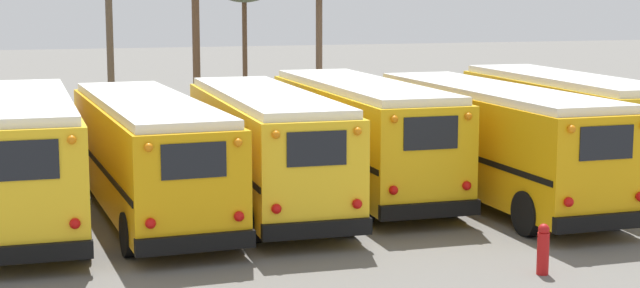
{
  "coord_description": "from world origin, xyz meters",
  "views": [
    {
      "loc": [
        -7.78,
        -24.38,
        5.51
      ],
      "look_at": [
        0.0,
        0.11,
        1.59
      ],
      "focal_mm": 55.0,
      "sensor_mm": 36.0,
      "label": 1
    }
  ],
  "objects_px": {
    "school_bus_3": "(361,132)",
    "fire_hydrant": "(543,249)",
    "school_bus_0": "(22,156)",
    "school_bus_5": "(565,126)",
    "school_bus_2": "(265,144)",
    "school_bus_4": "(491,138)",
    "utility_pole": "(110,43)",
    "school_bus_1": "(148,152)"
  },
  "relations": [
    {
      "from": "school_bus_4",
      "to": "utility_pole",
      "type": "distance_m",
      "value": 16.89
    },
    {
      "from": "school_bus_0",
      "to": "school_bus_3",
      "type": "xyz_separation_m",
      "value": [
        9.11,
        1.37,
        -0.01
      ]
    },
    {
      "from": "school_bus_3",
      "to": "fire_hydrant",
      "type": "relative_size",
      "value": 9.7
    },
    {
      "from": "fire_hydrant",
      "to": "utility_pole",
      "type": "bearing_deg",
      "value": 106.42
    },
    {
      "from": "school_bus_1",
      "to": "school_bus_0",
      "type": "bearing_deg",
      "value": -174.47
    },
    {
      "from": "school_bus_2",
      "to": "school_bus_4",
      "type": "relative_size",
      "value": 0.93
    },
    {
      "from": "school_bus_0",
      "to": "utility_pole",
      "type": "xyz_separation_m",
      "value": [
        3.5,
        13.78,
        1.97
      ]
    },
    {
      "from": "school_bus_0",
      "to": "school_bus_4",
      "type": "distance_m",
      "value": 12.16
    },
    {
      "from": "school_bus_5",
      "to": "school_bus_3",
      "type": "bearing_deg",
      "value": 173.47
    },
    {
      "from": "fire_hydrant",
      "to": "school_bus_0",
      "type": "bearing_deg",
      "value": 142.58
    },
    {
      "from": "school_bus_3",
      "to": "school_bus_4",
      "type": "distance_m",
      "value": 3.61
    },
    {
      "from": "school_bus_0",
      "to": "school_bus_5",
      "type": "bearing_deg",
      "value": 2.56
    },
    {
      "from": "school_bus_2",
      "to": "utility_pole",
      "type": "xyz_separation_m",
      "value": [
        -2.58,
        13.49,
        2.02
      ]
    },
    {
      "from": "school_bus_3",
      "to": "school_bus_4",
      "type": "relative_size",
      "value": 0.93
    },
    {
      "from": "school_bus_4",
      "to": "fire_hydrant",
      "type": "height_order",
      "value": "school_bus_4"
    },
    {
      "from": "school_bus_3",
      "to": "school_bus_4",
      "type": "bearing_deg",
      "value": -32.74
    },
    {
      "from": "school_bus_3",
      "to": "fire_hydrant",
      "type": "height_order",
      "value": "school_bus_3"
    },
    {
      "from": "school_bus_0",
      "to": "fire_hydrant",
      "type": "xyz_separation_m",
      "value": [
        9.76,
        -7.47,
        -1.19
      ]
    },
    {
      "from": "school_bus_4",
      "to": "fire_hydrant",
      "type": "relative_size",
      "value": 10.44
    },
    {
      "from": "school_bus_1",
      "to": "school_bus_2",
      "type": "relative_size",
      "value": 1.06
    },
    {
      "from": "school_bus_2",
      "to": "fire_hydrant",
      "type": "distance_m",
      "value": 8.66
    },
    {
      "from": "fire_hydrant",
      "to": "school_bus_5",
      "type": "bearing_deg",
      "value": 56.32
    },
    {
      "from": "school_bus_1",
      "to": "fire_hydrant",
      "type": "relative_size",
      "value": 10.26
    },
    {
      "from": "school_bus_1",
      "to": "fire_hydrant",
      "type": "bearing_deg",
      "value": -49.11
    },
    {
      "from": "school_bus_3",
      "to": "utility_pole",
      "type": "relative_size",
      "value": 1.43
    },
    {
      "from": "school_bus_0",
      "to": "fire_hydrant",
      "type": "relative_size",
      "value": 9.35
    },
    {
      "from": "school_bus_3",
      "to": "school_bus_5",
      "type": "xyz_separation_m",
      "value": [
        6.07,
        -0.69,
        0.03
      ]
    },
    {
      "from": "school_bus_0",
      "to": "school_bus_3",
      "type": "distance_m",
      "value": 9.21
    },
    {
      "from": "school_bus_4",
      "to": "utility_pole",
      "type": "xyz_separation_m",
      "value": [
        -8.65,
        14.36,
        2.0
      ]
    },
    {
      "from": "school_bus_1",
      "to": "school_bus_5",
      "type": "height_order",
      "value": "school_bus_5"
    },
    {
      "from": "school_bus_2",
      "to": "school_bus_3",
      "type": "xyz_separation_m",
      "value": [
        3.04,
        1.08,
        0.04
      ]
    },
    {
      "from": "school_bus_0",
      "to": "school_bus_4",
      "type": "relative_size",
      "value": 0.9
    },
    {
      "from": "school_bus_2",
      "to": "school_bus_4",
      "type": "distance_m",
      "value": 6.14
    },
    {
      "from": "school_bus_2",
      "to": "school_bus_3",
      "type": "relative_size",
      "value": 1.0
    },
    {
      "from": "utility_pole",
      "to": "school_bus_3",
      "type": "bearing_deg",
      "value": -65.65
    },
    {
      "from": "school_bus_2",
      "to": "utility_pole",
      "type": "height_order",
      "value": "utility_pole"
    },
    {
      "from": "school_bus_2",
      "to": "utility_pole",
      "type": "bearing_deg",
      "value": 100.82
    },
    {
      "from": "school_bus_2",
      "to": "school_bus_4",
      "type": "height_order",
      "value": "school_bus_4"
    },
    {
      "from": "school_bus_2",
      "to": "fire_hydrant",
      "type": "relative_size",
      "value": 9.67
    },
    {
      "from": "school_bus_3",
      "to": "school_bus_5",
      "type": "relative_size",
      "value": 1.03
    },
    {
      "from": "school_bus_2",
      "to": "fire_hydrant",
      "type": "height_order",
      "value": "school_bus_2"
    },
    {
      "from": "school_bus_2",
      "to": "school_bus_4",
      "type": "bearing_deg",
      "value": -8.15
    }
  ]
}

